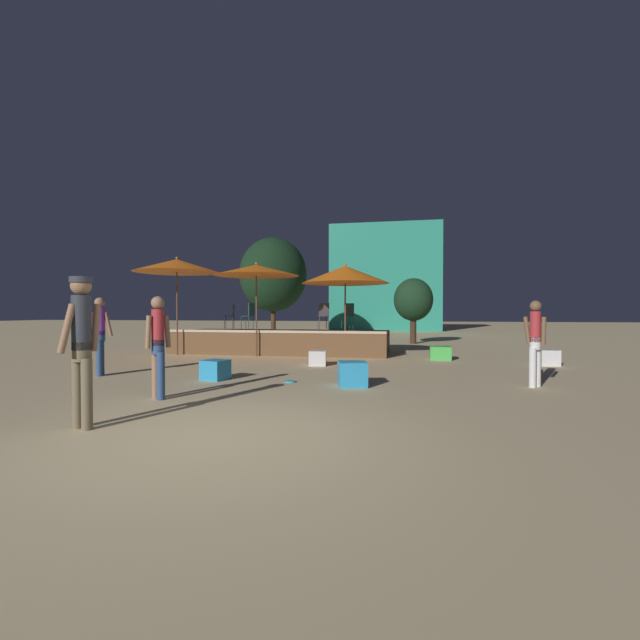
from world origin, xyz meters
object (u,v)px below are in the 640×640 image
object	(u,v)px
patio_umbrella_2	(256,270)
person_2	(535,341)
cube_seat_4	(215,370)
bistro_chair_3	(249,313)
cube_seat_3	(549,358)
frisbee_disc	(290,381)
person_1	(100,333)
background_tree_0	(413,300)
background_tree_1	(273,275)
patio_umbrella_0	(177,266)
cube_seat_0	(318,358)
patio_umbrella_1	(345,275)
bistro_chair_2	(324,313)
person_0	(158,344)
cube_seat_2	(352,374)
person_3	(82,340)
bistro_chair_0	(232,313)
bistro_chair_1	(348,313)
cube_seat_1	(440,353)

from	to	relation	value
patio_umbrella_2	person_2	distance (m)	8.51
cube_seat_4	bistro_chair_3	world-z (taller)	bistro_chair_3
cube_seat_3	bistro_chair_3	bearing A→B (deg)	169.09
frisbee_disc	person_1	bearing A→B (deg)	179.27
patio_umbrella_2	background_tree_0	bearing A→B (deg)	52.57
frisbee_disc	background_tree_1	xyz separation A→B (m)	(-5.12, 15.23, 3.55)
patio_umbrella_0	person_1	xyz separation A→B (m)	(0.67, -4.51, -1.99)
cube_seat_0	frisbee_disc	size ratio (longest dim) A/B	2.24
patio_umbrella_1	bistro_chair_2	size ratio (longest dim) A/B	3.28
person_0	bistro_chair_3	xyz separation A→B (m)	(-1.32, 7.77, 0.47)
patio_umbrella_0	person_1	distance (m)	4.97
cube_seat_3	background_tree_0	bearing A→B (deg)	114.96
cube_seat_2	cube_seat_4	world-z (taller)	cube_seat_2
patio_umbrella_0	person_3	xyz separation A→B (m)	(3.50, -8.40, -1.87)
bistro_chair_2	person_0	bearing A→B (deg)	58.53
bistro_chair_3	background_tree_0	bearing A→B (deg)	144.60
cube_seat_4	frisbee_disc	world-z (taller)	cube_seat_4
background_tree_0	background_tree_1	bearing A→B (deg)	153.15
bistro_chair_3	background_tree_1	distance (m)	9.96
bistro_chair_0	bistro_chair_1	world-z (taller)	same
cube_seat_1	cube_seat_3	bearing A→B (deg)	-17.52
cube_seat_3	patio_umbrella_1	bearing A→B (deg)	171.18
cube_seat_1	background_tree_1	size ratio (longest dim) A/B	0.11
cube_seat_1	cube_seat_3	xyz separation A→B (m)	(2.73, -0.86, 0.01)
cube_seat_1	frisbee_disc	xyz separation A→B (m)	(-3.34, -4.85, -0.18)
cube_seat_0	person_1	world-z (taller)	person_1
patio_umbrella_2	cube_seat_2	xyz separation A→B (m)	(3.67, -4.87, -2.53)
cube_seat_2	person_1	bearing A→B (deg)	177.44
cube_seat_0	bistro_chair_0	size ratio (longest dim) A/B	0.56
cube_seat_4	background_tree_1	world-z (taller)	background_tree_1
cube_seat_2	person_3	world-z (taller)	person_3
cube_seat_3	person_2	distance (m)	3.92
cube_seat_0	background_tree_0	xyz separation A→B (m)	(2.67, 8.49, 1.77)
cube_seat_2	cube_seat_4	bearing A→B (deg)	175.60
cube_seat_2	person_3	size ratio (longest dim) A/B	0.34
person_3	frisbee_disc	world-z (taller)	person_3
patio_umbrella_2	cube_seat_4	world-z (taller)	patio_umbrella_2
cube_seat_2	bistro_chair_2	bearing A→B (deg)	105.64
cube_seat_1	background_tree_1	world-z (taller)	background_tree_1
patio_umbrella_0	person_1	world-z (taller)	patio_umbrella_0
person_0	person_3	distance (m)	1.81
cube_seat_0	person_0	xyz separation A→B (m)	(-1.70, -4.82, 0.72)
patio_umbrella_1	cube_seat_1	bearing A→B (deg)	-0.17
cube_seat_1	background_tree_1	xyz separation A→B (m)	(-8.46, 10.38, 3.37)
bistro_chair_2	frisbee_disc	distance (m)	6.13
cube_seat_3	frisbee_disc	distance (m)	7.27
cube_seat_3	person_3	bearing A→B (deg)	-134.45
person_0	bistro_chair_1	world-z (taller)	bistro_chair_1
cube_seat_3	person_1	world-z (taller)	person_1
patio_umbrella_0	bistro_chair_0	world-z (taller)	patio_umbrella_0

